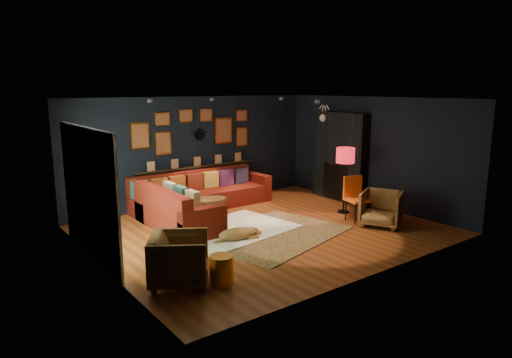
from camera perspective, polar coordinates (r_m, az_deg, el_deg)
floor at (r=9.22m, az=1.06°, el=-6.39°), size 6.50×6.50×0.00m
room_walls at (r=8.86m, az=1.10°, el=3.47°), size 6.50×6.50×6.50m
sectional at (r=10.26m, az=-7.87°, el=-2.76°), size 3.41×2.69×0.86m
ledge at (r=11.18m, az=-7.36°, el=1.56°), size 3.20×0.12×0.04m
gallery_wall at (r=11.09m, az=-7.63°, el=6.10°), size 3.15×0.04×1.02m
sunburst_mirror at (r=11.15m, az=-7.12°, el=5.59°), size 0.47×0.16×0.47m
fireplace at (r=11.68m, az=10.43°, el=2.39°), size 0.31×1.60×2.20m
deer_head at (r=11.94m, az=8.99°, el=7.61°), size 0.50×0.28×0.45m
sliding_door at (r=8.02m, az=-20.18°, el=-1.67°), size 0.06×2.80×2.20m
ceiling_spots at (r=9.42m, az=-1.90°, el=9.84°), size 3.30×2.50×0.06m
shag_rug at (r=9.18m, az=-3.07°, el=-6.38°), size 2.64×2.10×0.03m
leopard_rug at (r=8.94m, az=2.09°, el=-6.92°), size 3.27×2.69×0.02m
coffee_table at (r=9.99m, az=-5.81°, el=-2.90°), size 0.88×0.71×0.40m
pouf at (r=9.03m, az=-8.23°, el=-5.42°), size 0.58×0.58×0.38m
armchair_left at (r=6.76m, az=-9.55°, el=-9.59°), size 1.08×1.09×0.83m
armchair_right at (r=9.74m, az=15.40°, el=-3.37°), size 1.01×1.03×0.80m
gold_stool at (r=6.75m, az=-4.34°, el=-11.28°), size 0.35×0.35×0.44m
orange_chair at (r=9.95m, az=12.32°, el=-1.93°), size 0.54×0.54×0.96m
floor_lamp at (r=10.39m, az=11.11°, el=2.53°), size 0.41×0.41×1.49m
dog at (r=8.57m, az=-2.32°, el=-6.55°), size 1.09×0.68×0.32m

